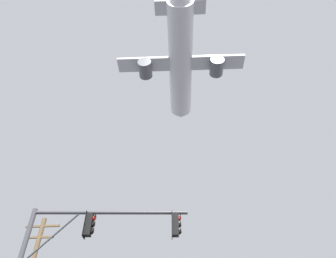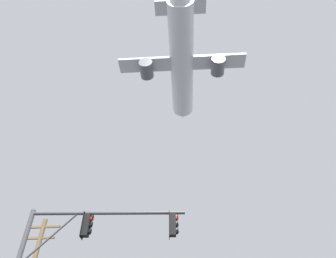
{
  "view_description": "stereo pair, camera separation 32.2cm",
  "coord_description": "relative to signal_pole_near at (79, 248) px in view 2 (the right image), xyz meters",
  "views": [
    {
      "loc": [
        0.73,
        -3.29,
        1.13
      ],
      "look_at": [
        -0.81,
        14.5,
        15.85
      ],
      "focal_mm": 31.46,
      "sensor_mm": 36.0,
      "label": 1
    },
    {
      "loc": [
        1.05,
        -3.26,
        1.13
      ],
      "look_at": [
        -0.81,
        14.5,
        15.85
      ],
      "focal_mm": 31.46,
      "sensor_mm": 36.0,
      "label": 2
    }
  ],
  "objects": [
    {
      "name": "signal_pole_near",
      "position": [
        0.0,
        0.0,
        0.0
      ],
      "size": [
        6.5,
        0.84,
        6.41
      ],
      "color": "#4C4C51",
      "rests_on": "ground"
    },
    {
      "name": "airplane",
      "position": [
        3.86,
        16.29,
        31.49
      ],
      "size": [
        18.5,
        23.94,
        6.54
      ],
      "color": "white"
    }
  ]
}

